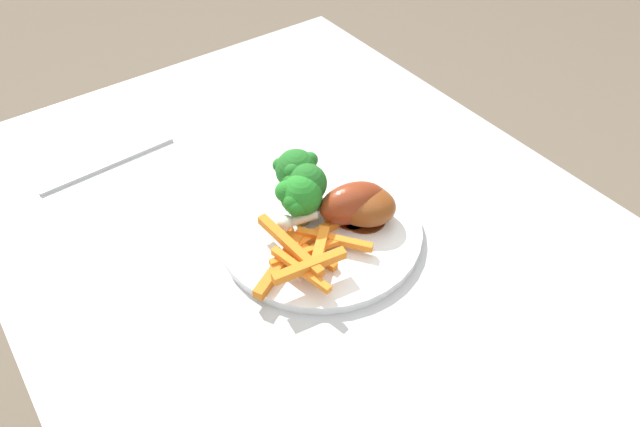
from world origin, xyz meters
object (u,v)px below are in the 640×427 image
object	(u,v)px
broccoli_floret_back	(305,184)
chicken_drumstick_far	(349,204)
broccoli_floret_middle	(299,197)
carrot_fries_pile	(304,251)
dining_table	(322,304)
dinner_plate	(320,229)
fork	(108,164)
broccoli_floret_front	(296,169)
chicken_drumstick_near	(361,206)
chicken_drumstick_extra	(357,203)

from	to	relation	value
broccoli_floret_back	chicken_drumstick_far	distance (m)	0.06
broccoli_floret_middle	carrot_fries_pile	distance (m)	0.07
dining_table	dinner_plate	distance (m)	0.13
fork	carrot_fries_pile	bearing A→B (deg)	-71.69
dining_table	dinner_plate	bearing A→B (deg)	153.53
broccoli_floret_front	chicken_drumstick_far	size ratio (longest dim) A/B	0.51
dining_table	broccoli_floret_middle	bearing A→B (deg)	-162.45
chicken_drumstick_near	chicken_drumstick_extra	distance (m)	0.01
fork	broccoli_floret_middle	bearing A→B (deg)	-62.74
dinner_plate	broccoli_floret_middle	distance (m)	0.05
broccoli_floret_back	carrot_fries_pile	xyz separation A→B (m)	(0.06, -0.05, -0.03)
broccoli_floret_front	chicken_drumstick_extra	world-z (taller)	broccoli_floret_front
broccoli_floret_middle	carrot_fries_pile	bearing A→B (deg)	-29.00
broccoli_floret_front	carrot_fries_pile	distance (m)	0.11
broccoli_floret_front	broccoli_floret_back	distance (m)	0.03
dining_table	broccoli_floret_middle	size ratio (longest dim) A/B	14.29
dining_table	broccoli_floret_front	xyz separation A→B (m)	(-0.07, 0.01, 0.18)
dining_table	broccoli_floret_front	world-z (taller)	broccoli_floret_front
carrot_fries_pile	chicken_drumstick_far	distance (m)	0.08
dining_table	chicken_drumstick_extra	xyz separation A→B (m)	(0.00, 0.05, 0.16)
carrot_fries_pile	chicken_drumstick_near	world-z (taller)	chicken_drumstick_near
carrot_fries_pile	dinner_plate	bearing A→B (deg)	126.00
dinner_plate	chicken_drumstick_far	xyz separation A→B (m)	(0.01, 0.03, 0.03)
dinner_plate	chicken_drumstick_near	size ratio (longest dim) A/B	2.10
fork	dining_table	bearing A→B (deg)	-63.97
chicken_drumstick_far	fork	distance (m)	0.34
broccoli_floret_back	chicken_drumstick_near	world-z (taller)	broccoli_floret_back
carrot_fries_pile	chicken_drumstick_extra	distance (m)	0.09
dinner_plate	chicken_drumstick_extra	distance (m)	0.05
dinner_plate	broccoli_floret_front	distance (m)	0.08
chicken_drumstick_extra	dining_table	bearing A→B (deg)	-90.41
broccoli_floret_middle	chicken_drumstick_extra	bearing A→B (deg)	62.61
chicken_drumstick_far	fork	xyz separation A→B (m)	(-0.28, -0.19, -0.03)
dining_table	broccoli_floret_back	bearing A→B (deg)	171.59
broccoli_floret_back	chicken_drumstick_near	bearing A→B (deg)	44.14
dinner_plate	chicken_drumstick_far	bearing A→B (deg)	73.21
fork	chicken_drumstick_extra	bearing A→B (deg)	-56.53
dining_table	chicken_drumstick_extra	size ratio (longest dim) A/B	8.03
carrot_fries_pile	chicken_drumstick_near	size ratio (longest dim) A/B	1.37
chicken_drumstick_near	chicken_drumstick_far	bearing A→B (deg)	-121.55
broccoli_floret_middle	chicken_drumstick_far	bearing A→B (deg)	59.80
chicken_drumstick_near	fork	xyz separation A→B (m)	(-0.29, -0.21, -0.03)
dinner_plate	broccoli_floret_back	bearing A→B (deg)	179.91
carrot_fries_pile	chicken_drumstick_far	size ratio (longest dim) A/B	1.17
broccoli_floret_middle	fork	bearing A→B (deg)	-150.37
dining_table	broccoli_floret_back	xyz separation A→B (m)	(-0.04, 0.01, 0.18)
dining_table	chicken_drumstick_near	world-z (taller)	chicken_drumstick_near
broccoli_floret_back	chicken_drumstick_extra	xyz separation A→B (m)	(0.04, 0.05, -0.02)
broccoli_floret_back	fork	xyz separation A→B (m)	(-0.24, -0.16, -0.05)
broccoli_floret_middle	chicken_drumstick_near	distance (m)	0.08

